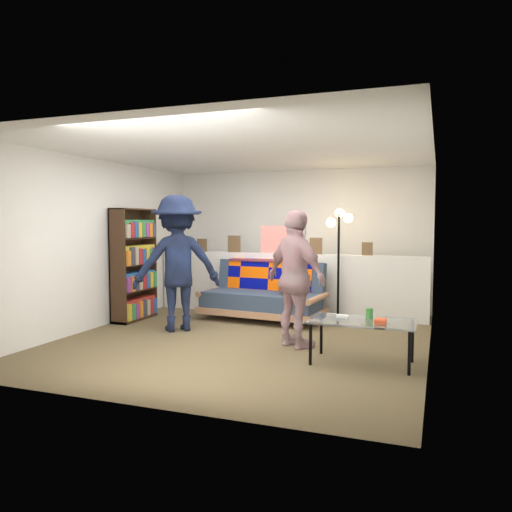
# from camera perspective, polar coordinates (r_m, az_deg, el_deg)

# --- Properties ---
(ground) EXTENTS (5.00, 5.00, 0.00)m
(ground) POSITION_cam_1_polar(r_m,az_deg,el_deg) (6.55, -1.23, -9.44)
(ground) COLOR brown
(ground) RESTS_ON ground
(room_shell) EXTENTS (4.60, 5.05, 2.45)m
(room_shell) POSITION_cam_1_polar(r_m,az_deg,el_deg) (6.81, 0.21, 5.26)
(room_shell) COLOR silver
(room_shell) RESTS_ON ground
(half_wall_ledge) EXTENTS (4.45, 0.15, 1.00)m
(half_wall_ledge) POSITION_cam_1_polar(r_m,az_deg,el_deg) (8.14, 3.42, -3.22)
(half_wall_ledge) COLOR silver
(half_wall_ledge) RESTS_ON ground
(ledge_decor) EXTENTS (2.97, 0.02, 0.45)m
(ledge_decor) POSITION_cam_1_polar(r_m,az_deg,el_deg) (8.13, 1.87, 1.57)
(ledge_decor) COLOR brown
(ledge_decor) RESTS_ON half_wall_ledge
(futon_sofa) EXTENTS (1.96, 1.07, 0.81)m
(futon_sofa) POSITION_cam_1_polar(r_m,az_deg,el_deg) (7.72, 1.00, -4.52)
(futon_sofa) COLOR #A57250
(futon_sofa) RESTS_ON ground
(bookshelf) EXTENTS (0.29, 0.86, 1.71)m
(bookshelf) POSITION_cam_1_polar(r_m,az_deg,el_deg) (7.91, -13.78, -1.35)
(bookshelf) COLOR black
(bookshelf) RESTS_ON ground
(coffee_table) EXTENTS (1.12, 0.62, 0.58)m
(coffee_table) POSITION_cam_1_polar(r_m,az_deg,el_deg) (5.47, 12.13, -7.53)
(coffee_table) COLOR black
(coffee_table) RESTS_ON ground
(floor_lamp) EXTENTS (0.40, 0.33, 1.71)m
(floor_lamp) POSITION_cam_1_polar(r_m,az_deg,el_deg) (7.70, 9.47, 1.66)
(floor_lamp) COLOR black
(floor_lamp) RESTS_ON ground
(person_left) EXTENTS (1.38, 1.30, 1.88)m
(person_left) POSITION_cam_1_polar(r_m,az_deg,el_deg) (7.01, -8.99, -0.81)
(person_left) COLOR black
(person_left) RESTS_ON ground
(person_right) EXTENTS (1.03, 0.89, 1.66)m
(person_right) POSITION_cam_1_polar(r_m,az_deg,el_deg) (6.00, 4.62, -2.61)
(person_right) COLOR pink
(person_right) RESTS_ON ground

